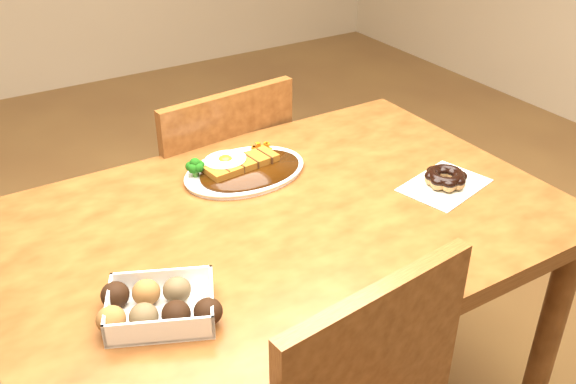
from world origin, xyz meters
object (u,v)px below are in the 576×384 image
donut_box (158,305)px  pon_de_ring (445,178)px  katsu_curry_plate (242,169)px  table (281,254)px  chair_far (211,203)px

donut_box → pon_de_ring: donut_box is taller
katsu_curry_plate → donut_box: 0.51m
table → pon_de_ring: bearing=-12.6°
chair_far → katsu_curry_plate: bearing=74.6°
table → donut_box: size_ratio=5.48×
chair_far → pon_de_ring: chair_far is taller
table → chair_far: 0.57m
chair_far → pon_de_ring: size_ratio=3.84×
chair_far → donut_box: chair_far is taller
table → donut_box: donut_box is taller
table → pon_de_ring: 0.42m
donut_box → katsu_curry_plate: bearing=45.9°
katsu_curry_plate → table: bearing=-94.8°
table → pon_de_ring: pon_de_ring is taller
chair_far → pon_de_ring: 0.76m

